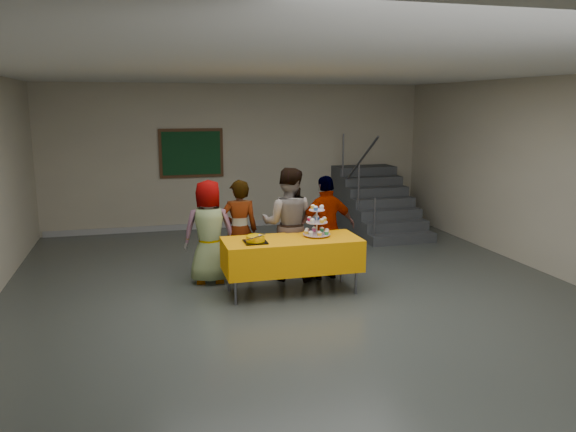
{
  "coord_description": "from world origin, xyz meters",
  "views": [
    {
      "loc": [
        -2.04,
        -6.66,
        2.58
      ],
      "look_at": [
        -0.06,
        0.75,
        1.05
      ],
      "focal_mm": 35.0,
      "sensor_mm": 36.0,
      "label": 1
    }
  ],
  "objects_px": {
    "bake_table": "(292,254)",
    "bear_cake": "(255,238)",
    "cupcake_stand": "(317,225)",
    "staircase": "(373,205)",
    "schoolchild_a": "(209,232)",
    "noticeboard": "(191,153)",
    "schoolchild_c": "(288,224)",
    "schoolchild_d": "(327,228)",
    "schoolchild_b": "(239,230)"
  },
  "relations": [
    {
      "from": "schoolchild_a",
      "to": "schoolchild_d",
      "type": "xyz_separation_m",
      "value": [
        1.72,
        -0.23,
        0.02
      ]
    },
    {
      "from": "schoolchild_a",
      "to": "schoolchild_c",
      "type": "height_order",
      "value": "schoolchild_c"
    },
    {
      "from": "bake_table",
      "to": "bear_cake",
      "type": "bearing_deg",
      "value": -171.13
    },
    {
      "from": "schoolchild_c",
      "to": "schoolchild_d",
      "type": "distance_m",
      "value": 0.58
    },
    {
      "from": "schoolchild_d",
      "to": "noticeboard",
      "type": "relative_size",
      "value": 1.2
    },
    {
      "from": "bake_table",
      "to": "cupcake_stand",
      "type": "relative_size",
      "value": 4.22
    },
    {
      "from": "cupcake_stand",
      "to": "schoolchild_c",
      "type": "distance_m",
      "value": 0.64
    },
    {
      "from": "schoolchild_a",
      "to": "noticeboard",
      "type": "distance_m",
      "value": 3.75
    },
    {
      "from": "cupcake_stand",
      "to": "schoolchild_c",
      "type": "relative_size",
      "value": 0.27
    },
    {
      "from": "bear_cake",
      "to": "schoolchild_c",
      "type": "bearing_deg",
      "value": 48.13
    },
    {
      "from": "cupcake_stand",
      "to": "noticeboard",
      "type": "distance_m",
      "value": 4.59
    },
    {
      "from": "bear_cake",
      "to": "noticeboard",
      "type": "bearing_deg",
      "value": 95.11
    },
    {
      "from": "schoolchild_a",
      "to": "schoolchild_c",
      "type": "xyz_separation_m",
      "value": [
        1.16,
        -0.12,
        0.08
      ]
    },
    {
      "from": "schoolchild_b",
      "to": "schoolchild_d",
      "type": "bearing_deg",
      "value": 171.78
    },
    {
      "from": "cupcake_stand",
      "to": "schoolchild_a",
      "type": "bearing_deg",
      "value": 154.0
    },
    {
      "from": "schoolchild_b",
      "to": "schoolchild_d",
      "type": "relative_size",
      "value": 0.97
    },
    {
      "from": "schoolchild_c",
      "to": "noticeboard",
      "type": "bearing_deg",
      "value": -51.28
    },
    {
      "from": "bake_table",
      "to": "noticeboard",
      "type": "xyz_separation_m",
      "value": [
        -0.93,
        4.41,
        1.04
      ]
    },
    {
      "from": "bake_table",
      "to": "schoolchild_c",
      "type": "xyz_separation_m",
      "value": [
        0.12,
        0.64,
        0.28
      ]
    },
    {
      "from": "cupcake_stand",
      "to": "schoolchild_a",
      "type": "xyz_separation_m",
      "value": [
        -1.42,
        0.69,
        -0.17
      ]
    },
    {
      "from": "schoolchild_d",
      "to": "staircase",
      "type": "bearing_deg",
      "value": -129.65
    },
    {
      "from": "schoolchild_d",
      "to": "noticeboard",
      "type": "xyz_separation_m",
      "value": [
        -1.61,
        3.89,
        0.82
      ]
    },
    {
      "from": "bear_cake",
      "to": "schoolchild_b",
      "type": "height_order",
      "value": "schoolchild_b"
    },
    {
      "from": "schoolchild_d",
      "to": "schoolchild_a",
      "type": "bearing_deg",
      "value": -13.0
    },
    {
      "from": "bear_cake",
      "to": "staircase",
      "type": "xyz_separation_m",
      "value": [
        3.29,
        3.66,
        -0.34
      ]
    },
    {
      "from": "bake_table",
      "to": "cupcake_stand",
      "type": "xyz_separation_m",
      "value": [
        0.38,
        0.07,
        0.38
      ]
    },
    {
      "from": "bear_cake",
      "to": "schoolchild_d",
      "type": "bearing_deg",
      "value": 26.71
    },
    {
      "from": "cupcake_stand",
      "to": "staircase",
      "type": "distance_m",
      "value": 4.27
    },
    {
      "from": "schoolchild_c",
      "to": "schoolchild_d",
      "type": "bearing_deg",
      "value": -168.17
    },
    {
      "from": "noticeboard",
      "to": "schoolchild_c",
      "type": "bearing_deg",
      "value": -74.49
    },
    {
      "from": "bake_table",
      "to": "schoolchild_d",
      "type": "height_order",
      "value": "schoolchild_d"
    },
    {
      "from": "bake_table",
      "to": "schoolchild_b",
      "type": "relative_size",
      "value": 1.24
    },
    {
      "from": "cupcake_stand",
      "to": "schoolchild_d",
      "type": "relative_size",
      "value": 0.29
    },
    {
      "from": "cupcake_stand",
      "to": "staircase",
      "type": "relative_size",
      "value": 0.19
    },
    {
      "from": "bear_cake",
      "to": "noticeboard",
      "type": "height_order",
      "value": "noticeboard"
    },
    {
      "from": "noticeboard",
      "to": "cupcake_stand",
      "type": "bearing_deg",
      "value": -73.28
    },
    {
      "from": "cupcake_stand",
      "to": "bear_cake",
      "type": "relative_size",
      "value": 1.24
    },
    {
      "from": "schoolchild_a",
      "to": "noticeboard",
      "type": "height_order",
      "value": "noticeboard"
    },
    {
      "from": "schoolchild_c",
      "to": "staircase",
      "type": "xyz_separation_m",
      "value": [
        2.64,
        2.94,
        -0.35
      ]
    },
    {
      "from": "schoolchild_c",
      "to": "noticeboard",
      "type": "xyz_separation_m",
      "value": [
        -1.05,
        3.77,
        0.76
      ]
    },
    {
      "from": "bear_cake",
      "to": "schoolchild_d",
      "type": "height_order",
      "value": "schoolchild_d"
    },
    {
      "from": "staircase",
      "to": "bake_table",
      "type": "bearing_deg",
      "value": -127.68
    },
    {
      "from": "cupcake_stand",
      "to": "schoolchild_c",
      "type": "height_order",
      "value": "schoolchild_c"
    },
    {
      "from": "schoolchild_a",
      "to": "schoolchild_c",
      "type": "bearing_deg",
      "value": -178.93
    },
    {
      "from": "schoolchild_b",
      "to": "schoolchild_c",
      "type": "distance_m",
      "value": 0.73
    },
    {
      "from": "schoolchild_a",
      "to": "staircase",
      "type": "xyz_separation_m",
      "value": [
        3.8,
        2.82,
        -0.27
      ]
    },
    {
      "from": "schoolchild_a",
      "to": "schoolchild_b",
      "type": "distance_m",
      "value": 0.44
    },
    {
      "from": "bake_table",
      "to": "schoolchild_c",
      "type": "distance_m",
      "value": 0.71
    },
    {
      "from": "schoolchild_a",
      "to": "noticeboard",
      "type": "bearing_deg",
      "value": -84.85
    },
    {
      "from": "schoolchild_b",
      "to": "schoolchild_c",
      "type": "height_order",
      "value": "schoolchild_c"
    }
  ]
}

